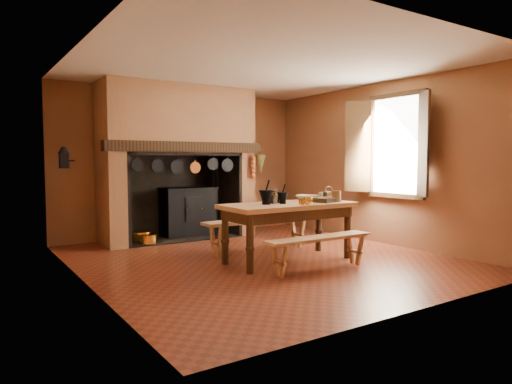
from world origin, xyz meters
TOP-DOWN VIEW (x-y plane):
  - floor at (0.00, 0.00)m, footprint 5.50×5.50m
  - ceiling at (0.00, 0.00)m, footprint 5.50×5.50m
  - back_wall at (0.00, 2.75)m, footprint 5.00×0.02m
  - wall_left at (-2.50, 0.00)m, footprint 0.02×5.50m
  - wall_right at (2.50, 0.00)m, footprint 0.02×5.50m
  - wall_front at (0.00, -2.75)m, footprint 5.00×0.02m
  - chimney_breast at (-0.30, 2.31)m, footprint 2.95×0.96m
  - iron_range at (-0.04, 2.45)m, footprint 1.12×0.55m
  - hearth_pans at (-1.05, 2.22)m, footprint 0.51×0.62m
  - hanging_pans at (-0.34, 1.81)m, footprint 1.92×0.29m
  - onion_string at (1.00, 1.79)m, footprint 0.12×0.10m
  - herb_bunch at (1.18, 1.79)m, footprint 0.20×0.20m
  - window at (2.35, -0.40)m, footprint 0.39×1.75m
  - wall_coffee_mill at (-2.42, 1.55)m, footprint 0.23×0.16m
  - work_table at (0.24, -0.33)m, footprint 1.94×0.86m
  - bench_front at (0.24, -1.01)m, footprint 1.61×0.28m
  - bench_back at (0.24, 0.42)m, footprint 1.90×0.33m
  - mortar_large at (-0.13, -0.30)m, footprint 0.20×0.20m
  - mortar_small at (0.13, -0.34)m, footprint 0.16×0.16m
  - coffee_grinder at (0.04, -0.21)m, footprint 0.18×0.16m
  - brass_mug_a at (0.24, -0.62)m, footprint 0.08×0.08m
  - brass_mug_b at (0.13, -0.21)m, footprint 0.10×0.10m
  - mixing_bowl at (0.81, -0.06)m, footprint 0.41×0.41m
  - stoneware_crock at (0.95, -0.56)m, footprint 0.17×0.17m
  - glass_jar at (0.93, -0.24)m, footprint 0.08×0.08m
  - wicker_basket at (1.09, -0.24)m, footprint 0.23×0.17m
  - wooden_tray at (0.82, -0.49)m, footprint 0.43×0.35m
  - brass_cup at (0.33, -0.65)m, footprint 0.14×0.14m

SIDE VIEW (x-z plane):
  - floor at x=0.00m, z-range 0.00..0.00m
  - hearth_pans at x=-1.05m, z-range -0.01..0.19m
  - bench_front at x=0.24m, z-range 0.11..0.57m
  - bench_back at x=0.24m, z-range 0.13..0.67m
  - iron_range at x=-0.04m, z-range -0.32..1.28m
  - work_table at x=0.24m, z-range 0.29..1.13m
  - wooden_tray at x=0.82m, z-range 0.84..0.91m
  - mixing_bowl at x=0.81m, z-range 0.84..0.92m
  - brass_mug_a at x=0.24m, z-range 0.84..0.92m
  - brass_mug_b at x=0.13m, z-range 0.84..0.94m
  - brass_cup at x=0.33m, z-range 0.84..0.94m
  - glass_jar at x=0.93m, z-range 0.84..0.96m
  - wicker_basket at x=1.09m, z-range 0.80..1.02m
  - coffee_grinder at x=0.04m, z-range 0.82..1.01m
  - stoneware_crock at x=0.95m, z-range 0.84..1.01m
  - mortar_small at x=0.13m, z-range 0.79..1.07m
  - mortar_large at x=-0.13m, z-range 0.78..1.12m
  - onion_string at x=1.00m, z-range 1.10..1.56m
  - hanging_pans at x=-0.34m, z-range 1.23..1.50m
  - herb_bunch at x=1.18m, z-range 1.21..1.56m
  - back_wall at x=0.00m, z-range 0.00..2.80m
  - wall_left at x=-2.50m, z-range 0.00..2.80m
  - wall_right at x=2.50m, z-range 0.00..2.80m
  - wall_front at x=0.00m, z-range 0.00..2.80m
  - wall_coffee_mill at x=-2.42m, z-range 1.36..1.67m
  - window at x=2.35m, z-range 0.82..2.58m
  - chimney_breast at x=-0.30m, z-range 0.41..3.21m
  - ceiling at x=0.00m, z-range 2.80..2.80m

